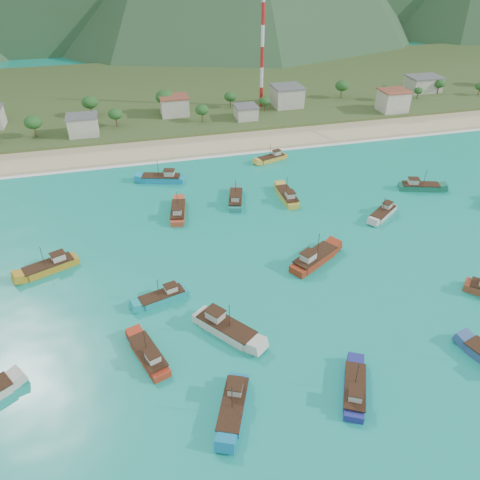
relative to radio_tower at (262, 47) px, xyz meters
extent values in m
plane|color=#0B816E|center=(-33.21, -108.00, -23.11)|extent=(600.00, 600.00, 0.00)
cube|color=beige|center=(-33.21, -29.00, -23.11)|extent=(400.00, 18.00, 1.20)
cube|color=#385123|center=(-33.21, 32.00, -23.11)|extent=(400.00, 110.00, 2.40)
cube|color=white|center=(-33.21, -38.50, -23.11)|extent=(400.00, 2.50, 0.08)
cube|color=beige|center=(-64.86, -14.51, -18.47)|extent=(9.27, 7.20, 6.06)
cube|color=beige|center=(-33.30, -1.80, -18.35)|extent=(9.76, 8.14, 6.30)
cube|color=beige|center=(-9.21, -12.22, -19.39)|extent=(7.29, 7.36, 4.23)
cube|color=beige|center=(9.68, -2.02, -17.98)|extent=(10.47, 10.10, 7.05)
cube|color=beige|center=(45.69, -17.29, -17.91)|extent=(9.45, 8.41, 7.19)
cube|color=beige|center=(71.16, 2.75, -18.72)|extent=(12.99, 9.30, 5.57)
cylinder|color=red|center=(0.00, 0.00, -17.92)|extent=(1.20, 1.20, 7.17)
cylinder|color=white|center=(0.00, 0.00, -10.75)|extent=(1.20, 1.20, 7.17)
cylinder|color=red|center=(0.00, 0.00, -3.58)|extent=(1.20, 1.20, 7.17)
cylinder|color=white|center=(0.00, 0.00, 3.58)|extent=(1.20, 1.20, 7.17)
cylinder|color=red|center=(0.00, 0.00, 10.75)|extent=(1.20, 1.20, 7.17)
cube|color=teal|center=(-49.27, -101.79, -22.65)|extent=(9.82, 5.26, 1.71)
cube|color=beige|center=(-47.42, -101.27, -21.10)|extent=(2.53, 2.25, 1.39)
cylinder|color=#382114|center=(-49.78, -101.94, -19.87)|extent=(0.12, 0.12, 3.85)
cube|color=#B44226|center=(-41.93, -71.11, -22.53)|extent=(5.10, 11.18, 1.96)
cube|color=beige|center=(-42.33, -73.28, -20.75)|extent=(2.39, 2.77, 1.59)
cylinder|color=#382114|center=(-41.82, -70.50, -19.34)|extent=(0.12, 0.12, 4.41)
cube|color=beige|center=(6.12, -83.95, -22.63)|extent=(9.47, 7.99, 1.75)
cube|color=beige|center=(7.71, -82.79, -21.04)|extent=(2.81, 2.72, 1.42)
cylinder|color=#382114|center=(5.67, -84.27, -19.78)|extent=(0.12, 0.12, 3.95)
cube|color=#B07D1D|center=(-70.54, -86.91, -22.51)|extent=(11.36, 7.17, 1.99)
cube|color=beige|center=(-68.47, -86.06, -20.70)|extent=(3.07, 2.81, 1.62)
cylinder|color=#382114|center=(-71.11, -87.15, -19.27)|extent=(0.12, 0.12, 4.48)
cube|color=#1587B7|center=(-43.89, -51.96, -22.46)|extent=(11.99, 6.50, 2.09)
cube|color=beige|center=(-41.64, -52.62, -20.56)|extent=(3.10, 2.76, 1.70)
cylinder|color=#382114|center=(-44.52, -51.77, -19.06)|extent=(0.12, 0.12, 4.71)
cube|color=#A22E18|center=(-53.00, -115.54, -22.58)|extent=(6.24, 10.63, 1.86)
cube|color=beige|center=(-52.31, -117.51, -20.89)|extent=(2.53, 2.81, 1.51)
cylinder|color=#382114|center=(-53.20, -114.99, -19.56)|extent=(0.12, 0.12, 4.18)
cube|color=#196A50|center=(22.69, -73.86, -22.54)|extent=(11.10, 6.27, 1.94)
cube|color=beige|center=(20.61, -73.19, -20.78)|extent=(2.90, 2.60, 1.57)
cylinder|color=#382114|center=(23.26, -74.05, -19.39)|extent=(0.12, 0.12, 4.35)
cube|color=silver|center=(-39.46, -113.09, -22.40)|extent=(10.25, 11.86, 2.21)
cube|color=beige|center=(-40.97, -111.11, -20.39)|extent=(3.45, 3.55, 1.80)
cylinder|color=#382114|center=(-39.04, -113.63, -18.80)|extent=(0.12, 0.12, 4.98)
cube|color=#1177A9|center=(-42.06, -128.62, -22.52)|extent=(7.22, 11.18, 1.96)
cube|color=beige|center=(-41.19, -126.59, -20.74)|extent=(2.79, 3.04, 1.60)
cylinder|color=#382114|center=(-42.31, -129.18, -19.33)|extent=(0.12, 0.12, 4.42)
cube|color=gold|center=(-13.61, -70.00, -22.54)|extent=(3.18, 10.68, 1.94)
cube|color=beige|center=(-13.62, -72.18, -20.78)|extent=(1.96, 2.43, 1.58)
cylinder|color=#382114|center=(-13.61, -69.39, -19.38)|extent=(0.12, 0.12, 4.37)
cube|color=navy|center=(-23.67, -130.00, -22.59)|extent=(7.24, 10.34, 1.83)
cube|color=beige|center=(-24.61, -131.83, -20.93)|extent=(2.69, 2.88, 1.49)
cylinder|color=#382114|center=(-23.41, -129.49, -19.61)|extent=(0.12, 0.12, 4.13)
cube|color=gold|center=(-10.24, -46.00, -22.65)|extent=(9.76, 5.55, 1.70)
cube|color=beige|center=(-8.42, -45.40, -21.11)|extent=(2.56, 2.29, 1.38)
cylinder|color=#382114|center=(-10.75, -46.17, -19.89)|extent=(0.12, 0.12, 3.83)
cube|color=maroon|center=(-17.00, -97.59, -22.40)|extent=(12.26, 9.42, 2.21)
cube|color=beige|center=(-19.12, -98.89, -20.39)|extent=(3.52, 3.34, 1.80)
cylinder|color=#382114|center=(-16.41, -97.23, -18.80)|extent=(0.12, 0.12, 4.98)
cube|color=#237B77|center=(-26.81, -68.33, -22.55)|extent=(5.88, 10.93, 1.91)
cube|color=beige|center=(-27.40, -70.39, -20.82)|extent=(2.51, 2.82, 1.55)
cylinder|color=#382114|center=(-26.64, -67.76, -19.45)|extent=(0.12, 0.12, 4.29)
camera|label=1|loc=(-51.59, -170.17, 34.95)|focal=35.00mm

